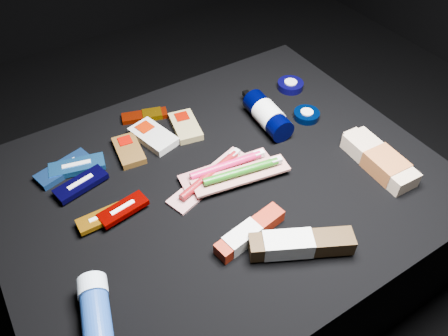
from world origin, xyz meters
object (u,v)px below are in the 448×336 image
deodorant_stick (95,310)px  toothpaste_carton_red (247,234)px  lotion_bottle (268,115)px  bodywash_bottle (380,161)px

deodorant_stick → toothpaste_carton_red: deodorant_stick is taller
deodorant_stick → toothpaste_carton_red: (0.32, -0.00, -0.01)m
lotion_bottle → toothpaste_carton_red: lotion_bottle is taller
bodywash_bottle → lotion_bottle: bearing=119.0°
toothpaste_carton_red → bodywash_bottle: bearing=-8.6°
lotion_bottle → bodywash_bottle: (0.13, -0.26, -0.01)m
bodywash_bottle → toothpaste_carton_red: 0.38m
lotion_bottle → toothpaste_carton_red: bearing=-127.4°
lotion_bottle → bodywash_bottle: size_ratio=0.98×
deodorant_stick → bodywash_bottle: bearing=14.8°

